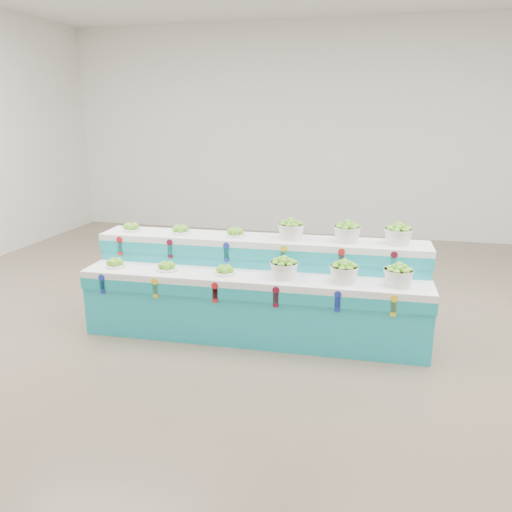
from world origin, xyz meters
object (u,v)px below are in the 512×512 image
at_px(display_stand, 256,288).
at_px(basket_lower_left, 284,268).
at_px(plate_upper_mid, 180,229).
at_px(basket_upper_right, 398,234).

distance_m(display_stand, basket_lower_left, 0.51).
height_order(display_stand, plate_upper_mid, plate_upper_mid).
distance_m(basket_lower_left, basket_upper_right, 1.24).
relative_size(display_stand, plate_upper_mid, 15.93).
bearing_deg(basket_upper_right, display_stand, -169.62).
bearing_deg(basket_lower_left, display_stand, 147.89).
height_order(display_stand, basket_upper_right, basket_upper_right).
relative_size(basket_lower_left, plate_upper_mid, 1.24).
xyz_separation_m(plate_upper_mid, basket_upper_right, (2.38, 0.07, 0.06)).
bearing_deg(display_stand, plate_upper_mid, 166.30).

